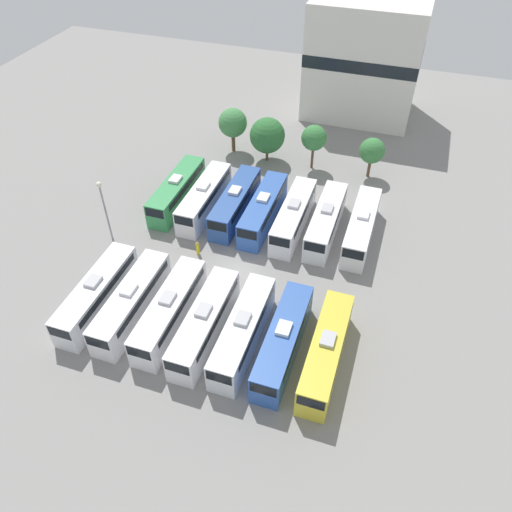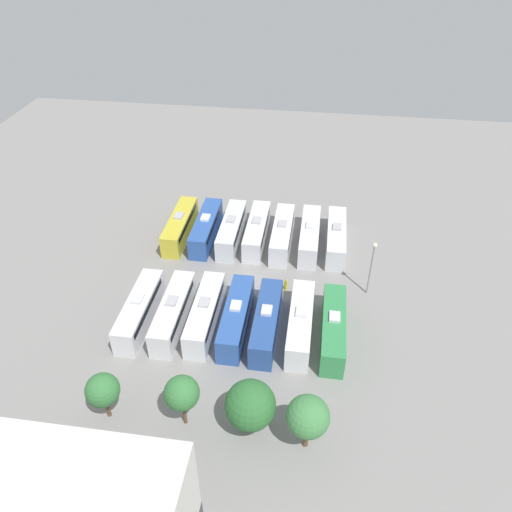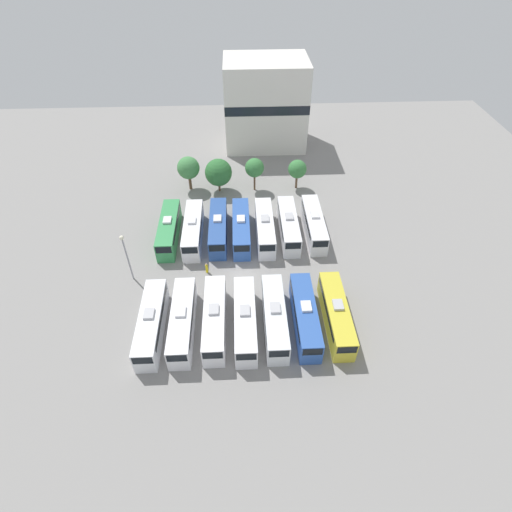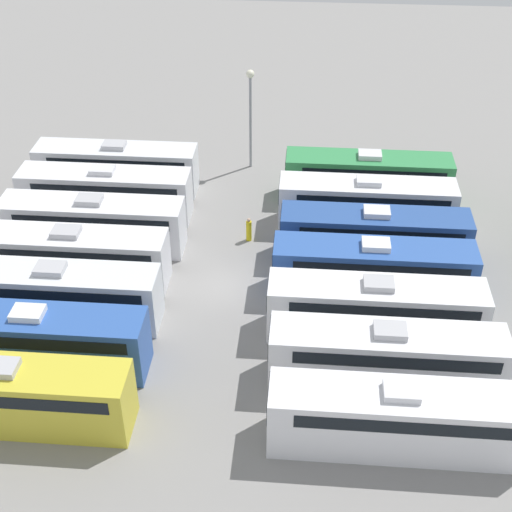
{
  "view_description": "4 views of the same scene",
  "coord_description": "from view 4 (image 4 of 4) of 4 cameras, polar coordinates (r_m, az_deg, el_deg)",
  "views": [
    {
      "loc": [
        13.87,
        -35.64,
        37.2
      ],
      "look_at": [
        1.83,
        0.46,
        2.12
      ],
      "focal_mm": 35.0,
      "sensor_mm": 36.0,
      "label": 1
    },
    {
      "loc": [
        -8.23,
        49.7,
        41.99
      ],
      "look_at": [
        -0.92,
        -1.34,
        3.14
      ],
      "focal_mm": 35.0,
      "sensor_mm": 36.0,
      "label": 2
    },
    {
      "loc": [
        0.02,
        -39.71,
        40.34
      ],
      "look_at": [
        1.89,
        0.68,
        3.13
      ],
      "focal_mm": 28.0,
      "sensor_mm": 36.0,
      "label": 3
    },
    {
      "loc": [
        33.82,
        4.63,
        26.17
      ],
      "look_at": [
        -0.83,
        1.82,
        1.73
      ],
      "focal_mm": 50.0,
      "sensor_mm": 36.0,
      "label": 4
    }
  ],
  "objects": [
    {
      "name": "light_pole",
      "position": [
        53.66,
        -0.45,
        12.17
      ],
      "size": [
        0.6,
        0.6,
        7.76
      ],
      "color": "gray",
      "rests_on": "ground_plane"
    },
    {
      "name": "bus_10",
      "position": [
        41.92,
        9.41,
        -0.97
      ],
      "size": [
        2.61,
        11.65,
        3.65
      ],
      "color": "#2D56A8",
      "rests_on": "ground_plane"
    },
    {
      "name": "bus_4",
      "position": [
        41.02,
        -15.73,
        -2.87
      ],
      "size": [
        2.61,
        11.65,
        3.65
      ],
      "color": "silver",
      "rests_on": "ground_plane"
    },
    {
      "name": "worker_person",
      "position": [
        46.61,
        -0.58,
        2.09
      ],
      "size": [
        0.36,
        0.36,
        1.68
      ],
      "color": "gold",
      "rests_on": "ground_plane"
    },
    {
      "name": "bus_0",
      "position": [
        53.03,
        -11.04,
        7.08
      ],
      "size": [
        2.61,
        11.65,
        3.65
      ],
      "color": "silver",
      "rests_on": "ground_plane"
    },
    {
      "name": "bus_2",
      "position": [
        46.64,
        -12.89,
        2.64
      ],
      "size": [
        2.61,
        11.65,
        3.65
      ],
      "color": "white",
      "rests_on": "ground_plane"
    },
    {
      "name": "bus_3",
      "position": [
        43.83,
        -14.59,
        0.06
      ],
      "size": [
        2.61,
        11.65,
        3.65
      ],
      "color": "silver",
      "rests_on": "ground_plane"
    },
    {
      "name": "bus_5",
      "position": [
        38.33,
        -17.31,
        -6.3
      ],
      "size": [
        2.61,
        11.65,
        3.65
      ],
      "color": "#2D56A8",
      "rests_on": "ground_plane"
    },
    {
      "name": "bus_13",
      "position": [
        33.44,
        11.31,
        -12.57
      ],
      "size": [
        2.61,
        11.65,
        3.65
      ],
      "color": "silver",
      "rests_on": "ground_plane"
    },
    {
      "name": "bus_8",
      "position": [
        48.11,
        8.88,
        4.23
      ],
      "size": [
        2.61,
        11.65,
        3.65
      ],
      "color": "silver",
      "rests_on": "ground_plane"
    },
    {
      "name": "bus_9",
      "position": [
        44.87,
        9.49,
        1.69
      ],
      "size": [
        2.61,
        11.65,
        3.65
      ],
      "color": "#284C93",
      "rests_on": "ground_plane"
    },
    {
      "name": "bus_11",
      "position": [
        39.0,
        9.61,
        -4.14
      ],
      "size": [
        2.61,
        11.65,
        3.65
      ],
      "color": "white",
      "rests_on": "ground_plane"
    },
    {
      "name": "bus_1",
      "position": [
        49.88,
        -11.92,
        5.06
      ],
      "size": [
        2.61,
        11.65,
        3.65
      ],
      "color": "silver",
      "rests_on": "ground_plane"
    },
    {
      "name": "bus_7",
      "position": [
        51.36,
        8.98,
        6.34
      ],
      "size": [
        2.61,
        11.65,
        3.65
      ],
      "color": "#338C4C",
      "rests_on": "ground_plane"
    },
    {
      "name": "ground_plane",
      "position": [
        43.02,
        -2.51,
        -2.41
      ],
      "size": [
        122.25,
        122.25,
        0.0
      ],
      "primitive_type": "plane",
      "color": "gray"
    },
    {
      "name": "bus_12",
      "position": [
        36.23,
        10.46,
        -7.88
      ],
      "size": [
        2.61,
        11.65,
        3.65
      ],
      "color": "silver",
      "rests_on": "ground_plane"
    },
    {
      "name": "bus_6",
      "position": [
        35.76,
        -19.22,
        -10.35
      ],
      "size": [
        2.61,
        11.65,
        3.65
      ],
      "color": "gold",
      "rests_on": "ground_plane"
    }
  ]
}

